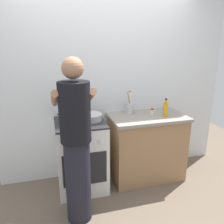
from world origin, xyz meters
The scene contains 10 objects.
ground centered at (0.00, 0.00, 0.00)m, with size 6.00×6.00×0.00m, color #6B5B4C.
back_wall centered at (0.20, 0.50, 1.25)m, with size 3.20×0.10×2.50m.
countertop centered at (0.55, 0.15, 0.45)m, with size 1.00×0.60×0.90m.
stove_range centered at (-0.35, 0.15, 0.45)m, with size 0.60×0.62×0.90m.
pot centered at (-0.49, 0.13, 0.96)m, with size 0.24×0.17×0.13m.
mixing_bowl centered at (-0.21, 0.16, 0.95)m, with size 0.29×0.29×0.09m.
utensil_crock centered at (0.35, 0.31, 0.99)m, with size 0.10×0.10×0.33m.
spice_bottle centered at (0.62, 0.18, 0.94)m, with size 0.04×0.04×0.08m.
oil_bottle centered at (0.75, 0.07, 1.00)m, with size 0.06×0.06×0.24m.
person centered at (-0.46, -0.40, 0.86)m, with size 0.41×0.50×1.70m.
Camera 1 is at (-0.66, -2.43, 1.79)m, focal length 35.85 mm.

